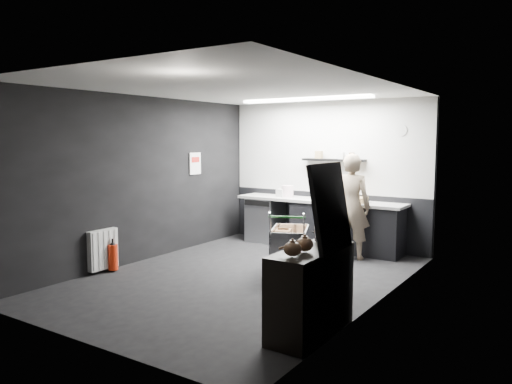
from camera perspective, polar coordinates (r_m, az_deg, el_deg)
The scene contains 22 objects.
floor at distance 7.33m, azimuth -1.50°, elevation -9.79°, with size 5.50×5.50×0.00m, color black.
ceiling at distance 7.08m, azimuth -1.57°, elevation 11.73°, with size 5.50×5.50×0.00m, color silver.
wall_back at distance 9.45m, azimuth 8.05°, elevation 2.07°, with size 5.50×5.50×0.00m, color black.
wall_front at distance 5.08m, azimuth -19.57°, elevation -1.68°, with size 5.50×5.50×0.00m, color black.
wall_left at distance 8.38m, azimuth -12.83°, elevation 1.46°, with size 5.50×5.50×0.00m, color black.
wall_right at distance 6.16m, azimuth 13.91°, elevation -0.20°, with size 5.50×5.50×0.00m, color black.
kitchen_wall_panel at distance 9.41m, azimuth 8.05°, elevation 5.10°, with size 3.95×0.02×1.70m, color silver.
dado_panel at distance 9.53m, azimuth 7.93°, elevation -3.04°, with size 3.95×0.02×1.00m, color black.
floating_shelf at distance 9.24m, azimuth 8.86°, elevation 3.64°, with size 1.20×0.22×0.04m, color black.
wall_clock at distance 8.89m, azimuth 16.28°, elevation 6.79°, with size 0.20×0.20×0.03m, color silver.
poster at distance 9.30m, azimuth -6.98°, elevation 3.26°, with size 0.02×0.30×0.40m, color white.
poster_red_band at distance 9.29m, azimuth -6.96°, elevation 3.69°, with size 0.01×0.22×0.10m, color red.
radiator at distance 7.89m, azimuth -17.10°, elevation -6.29°, with size 0.10×0.50×0.60m, color silver.
ceiling_strip at distance 8.65m, azimuth 5.59°, elevation 10.48°, with size 2.40×0.20×0.04m, color white.
prep_counter at distance 9.21m, azimuth 7.85°, elevation -3.63°, with size 3.20×0.61×0.90m.
person at distance 8.46m, azimuth 10.80°, elevation -1.62°, with size 0.64×0.42×1.77m, color beige.
shopping_cart at distance 7.43m, azimuth 3.87°, elevation -6.01°, with size 0.83×1.06×0.95m.
sideboard at distance 5.25m, azimuth 6.56°, elevation -9.92°, with size 0.50×1.18×1.77m.
fire_extinguisher at distance 7.91m, azimuth -16.03°, elevation -7.08°, with size 0.15×0.15×0.48m.
cardboard_box at distance 8.87m, azimuth 11.00°, elevation -0.87°, with size 0.46×0.35×0.09m, color olive.
pink_tub at distance 9.49m, azimuth 3.62°, elevation 0.08°, with size 0.22×0.22×0.22m, color silver.
white_container at distance 9.51m, azimuth 2.90°, elevation -0.12°, with size 0.17×0.13×0.15m, color silver.
Camera 1 is at (4.03, -5.78, 2.01)m, focal length 35.00 mm.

